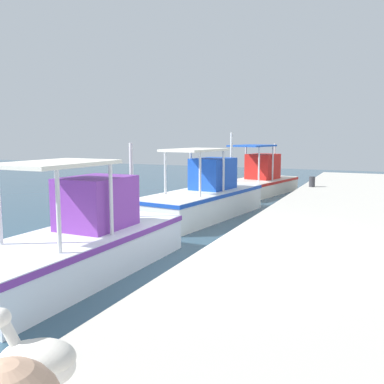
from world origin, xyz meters
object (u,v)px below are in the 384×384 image
at_px(fishing_boat_second, 80,242).
at_px(mooring_bollard_second, 312,182).
at_px(fishing_boat_third, 204,197).
at_px(fishing_boat_fourth, 257,181).
at_px(pelican, 37,360).

distance_m(fishing_boat_second, mooring_bollard_second, 11.70).
xyz_separation_m(fishing_boat_third, fishing_boat_fourth, (6.83, -0.14, -0.07)).
height_order(pelican, mooring_bollard_second, pelican).
xyz_separation_m(fishing_boat_fourth, pelican, (-18.68, -3.27, 0.55)).
relative_size(fishing_boat_second, fishing_boat_third, 0.93).
bearing_deg(fishing_boat_third, fishing_boat_second, 179.89).
bearing_deg(mooring_bollard_second, fishing_boat_third, 142.54).
relative_size(fishing_boat_third, mooring_bollard_second, 14.43).
height_order(fishing_boat_fourth, pelican, fishing_boat_fourth).
bearing_deg(pelican, fishing_boat_second, 35.44).
distance_m(fishing_boat_third, fishing_boat_fourth, 6.83).
height_order(fishing_boat_third, pelican, fishing_boat_third).
height_order(fishing_boat_third, fishing_boat_fourth, fishing_boat_third).
xyz_separation_m(fishing_boat_third, pelican, (-11.85, -3.40, 0.48)).
xyz_separation_m(fishing_boat_second, fishing_boat_fourth, (13.88, -0.15, -0.04)).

